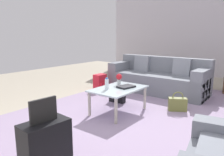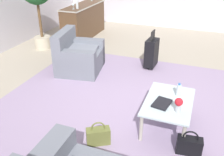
# 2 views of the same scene
# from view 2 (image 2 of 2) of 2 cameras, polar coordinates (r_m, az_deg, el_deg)

# --- Properties ---
(ground_plane) EXTENTS (12.00, 12.00, 0.00)m
(ground_plane) POSITION_cam_2_polar(r_m,az_deg,el_deg) (4.32, 6.58, -6.25)
(ground_plane) COLOR #A89E89
(area_rug) EXTENTS (5.20, 4.40, 0.01)m
(area_rug) POSITION_cam_2_polar(r_m,az_deg,el_deg) (3.89, 1.38, -10.23)
(area_rug) COLOR #9984A3
(area_rug) RESTS_ON ground
(armchair) EXTENTS (1.11, 1.03, 0.87)m
(armchair) POSITION_cam_2_polar(r_m,az_deg,el_deg) (5.47, -7.95, 4.69)
(armchair) COLOR slate
(armchair) RESTS_ON ground
(coffee_table) EXTENTS (0.99, 0.66, 0.44)m
(coffee_table) POSITION_cam_2_polar(r_m,az_deg,el_deg) (3.71, 12.79, -5.90)
(coffee_table) COLOR silver
(coffee_table) RESTS_ON ground
(water_bottle) EXTENTS (0.06, 0.06, 0.20)m
(water_bottle) POSITION_cam_2_polar(r_m,az_deg,el_deg) (3.80, 14.99, -2.66)
(water_bottle) COLOR silver
(water_bottle) RESTS_ON coffee_table
(coffee_table_book) EXTENTS (0.33, 0.26, 0.03)m
(coffee_table_book) POSITION_cam_2_polar(r_m,az_deg,el_deg) (3.58, 11.33, -5.68)
(coffee_table_book) COLOR black
(coffee_table_book) RESTS_ON coffee_table
(flower_vase) EXTENTS (0.11, 0.11, 0.21)m
(flower_vase) POSITION_cam_2_polar(r_m,az_deg,el_deg) (3.42, 14.98, -5.68)
(flower_vase) COLOR #B2B7BC
(flower_vase) RESTS_ON coffee_table
(bar_console) EXTENTS (1.90, 0.58, 0.96)m
(bar_console) POSITION_cam_2_polar(r_m,az_deg,el_deg) (7.68, -6.43, 12.93)
(bar_console) COLOR #513823
(bar_console) RESTS_ON ground
(wine_glass_leftmost) EXTENTS (0.08, 0.08, 0.15)m
(wine_glass_leftmost) POSITION_cam_2_polar(r_m,az_deg,el_deg) (6.98, -8.88, 16.16)
(wine_glass_leftmost) COLOR silver
(wine_glass_leftmost) RESTS_ON bar_console
(wine_bottle_clear) EXTENTS (0.07, 0.07, 0.30)m
(wine_bottle_clear) POSITION_cam_2_polar(r_m,az_deg,el_deg) (7.02, -7.99, 16.36)
(wine_bottle_clear) COLOR silver
(wine_bottle_clear) RESTS_ON bar_console
(suitcase_black) EXTENTS (0.42, 0.25, 0.85)m
(suitcase_black) POSITION_cam_2_polar(r_m,az_deg,el_deg) (5.60, 9.02, 5.80)
(suitcase_black) COLOR black
(suitcase_black) RESTS_ON ground
(handbag_olive) EXTENTS (0.29, 0.35, 0.36)m
(handbag_olive) POSITION_cam_2_polar(r_m,az_deg,el_deg) (3.47, -3.16, -13.05)
(handbag_olive) COLOR olive
(handbag_olive) RESTS_ON ground
(handbag_black) EXTENTS (0.17, 0.33, 0.36)m
(handbag_black) POSITION_cam_2_polar(r_m,az_deg,el_deg) (3.48, 17.24, -14.47)
(handbag_black) COLOR black
(handbag_black) RESTS_ON ground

